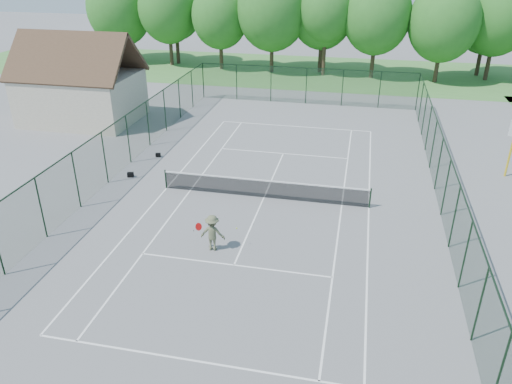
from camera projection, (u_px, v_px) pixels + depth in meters
ground at (264, 198)px, 26.55m from camera, size 140.00×140.00×0.00m
grass_far at (319, 72)px, 52.82m from camera, size 80.00×16.00×0.01m
court_lines at (264, 197)px, 26.55m from camera, size 11.05×23.85×0.01m
tennis_net at (264, 188)px, 26.29m from camera, size 11.08×0.08×1.10m
fence_enclosure at (264, 171)px, 25.86m from camera, size 18.05×36.05×3.02m
utility_building at (79, 80)px, 36.93m from camera, size 8.60×6.27×6.63m
tree_line_far at (323, 12)px, 50.16m from camera, size 39.40×6.40×9.70m
sports_bag_a at (131, 175)px, 28.85m from camera, size 0.38×0.28×0.28m
sports_bag_b at (158, 155)px, 31.61m from camera, size 0.35×0.26×0.24m
tennis_player at (212, 233)px, 21.67m from camera, size 1.90×0.87×1.68m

